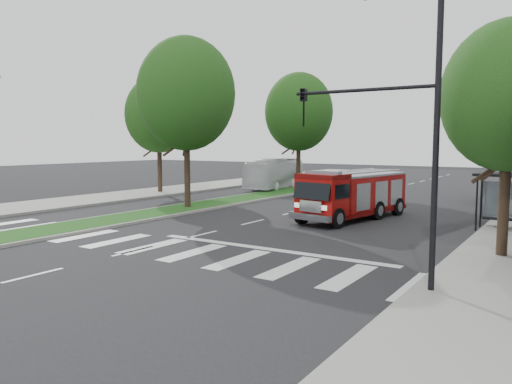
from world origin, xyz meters
The scene contains 10 objects.
ground centered at (0.00, 0.00, 0.00)m, with size 140.00×140.00×0.00m, color black.
sidewalk_left centered at (-14.50, 10.00, 0.07)m, with size 5.00×80.00×0.15m, color gray.
median centered at (-6.00, 18.00, 0.08)m, with size 3.00×50.00×0.15m.
tree_right_near centered at (11.50, 2.00, 5.51)m, with size 4.40×4.40×8.05m.
tree_median_near centered at (-6.00, 6.00, 6.81)m, with size 5.80×5.80×10.16m.
tree_median_far centered at (-6.00, 20.00, 6.49)m, with size 5.60×5.60×9.72m.
tree_left_mid centered at (-14.00, 12.00, 6.16)m, with size 5.20×5.20×9.16m.
streetlight_right_near centered at (9.61, -3.50, 4.67)m, with size 4.08×0.22×8.00m.
fire_engine centered at (3.82, 7.64, 1.27)m, with size 3.58×7.90×2.64m.
city_bus centered at (-8.50, 20.43, 1.30)m, with size 2.19×9.35×2.60m, color silver.
Camera 1 is at (13.57, -16.64, 3.97)m, focal length 35.00 mm.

